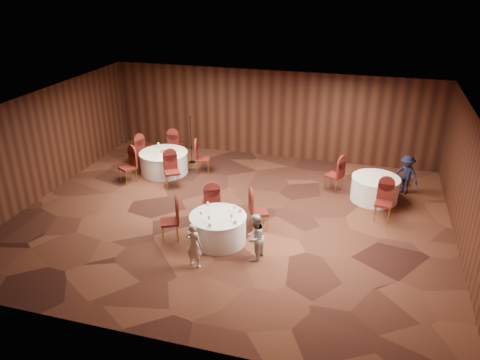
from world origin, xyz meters
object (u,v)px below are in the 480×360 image
(table_right, at_px, (375,189))
(man_c, at_px, (406,174))
(table_main, at_px, (218,228))
(woman_a, at_px, (194,245))
(woman_b, at_px, (255,237))
(table_left, at_px, (164,162))
(mic_stand, at_px, (191,149))

(table_right, xyz_separation_m, man_c, (0.90, 0.77, 0.25))
(table_right, bearing_deg, table_main, -137.11)
(man_c, bearing_deg, woman_a, -100.67)
(woman_b, bearing_deg, table_left, -124.75)
(table_left, bearing_deg, table_right, -1.34)
(table_left, height_order, table_right, same)
(table_right, relative_size, man_c, 1.14)
(table_main, height_order, mic_stand, mic_stand)
(table_left, bearing_deg, man_c, 4.35)
(table_main, xyz_separation_m, table_right, (3.83, 3.56, 0.00))
(table_main, relative_size, man_c, 1.17)
(table_left, distance_m, table_right, 7.03)
(table_right, height_order, mic_stand, mic_stand)
(mic_stand, bearing_deg, table_main, -61.54)
(table_main, distance_m, man_c, 6.41)
(table_main, relative_size, woman_b, 1.21)
(table_main, height_order, table_right, same)
(table_main, height_order, man_c, man_c)
(woman_b, height_order, man_c, man_c)
(table_left, relative_size, woman_a, 1.42)
(woman_a, xyz_separation_m, woman_b, (1.29, 0.68, 0.03))
(table_left, relative_size, mic_stand, 0.95)
(mic_stand, bearing_deg, table_left, -117.51)
(man_c, bearing_deg, table_main, -106.67)
(table_main, relative_size, table_right, 1.02)
(mic_stand, bearing_deg, woman_a, -68.08)
(table_left, xyz_separation_m, woman_b, (4.31, -4.26, 0.23))
(table_main, xyz_separation_m, mic_stand, (-2.62, 4.84, 0.14))
(table_right, distance_m, man_c, 1.21)
(mic_stand, bearing_deg, table_right, -11.21)
(mic_stand, xyz_separation_m, woman_b, (3.73, -5.38, 0.10))
(woman_a, bearing_deg, table_left, -45.91)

